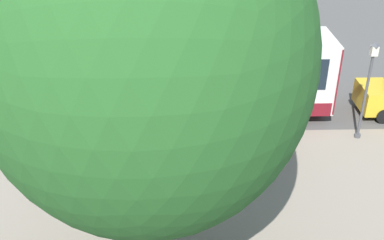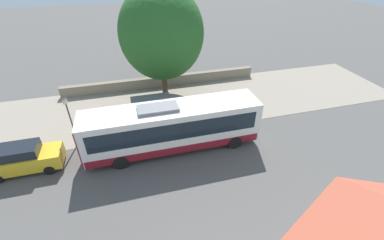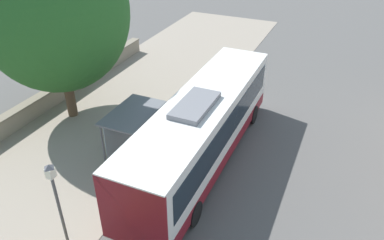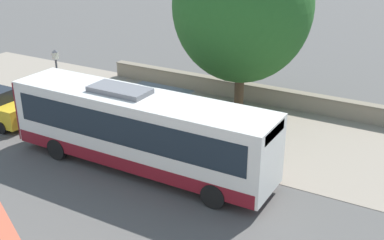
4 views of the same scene
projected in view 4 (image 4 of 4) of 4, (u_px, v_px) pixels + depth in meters
name	position (u px, v px, depth m)	size (l,w,h in m)	color
ground_plane	(178.00, 157.00, 22.11)	(120.00, 120.00, 0.00)	#514F4C
sidewalk_plaza	(222.00, 124.00, 25.70)	(9.00, 44.00, 0.02)	gray
stone_wall	(253.00, 92.00, 28.73)	(0.60, 20.00, 1.04)	gray
bus	(139.00, 129.00, 20.50)	(2.69, 12.10, 3.58)	silver
bus_shelter	(159.00, 98.00, 23.40)	(1.85, 3.06, 2.48)	#515459
pedestrian	(270.00, 162.00, 19.64)	(0.34, 0.22, 1.63)	#2D3347
bench	(210.00, 129.00, 23.95)	(0.40, 1.56, 0.88)	#4C7247
street_lamp_near	(58.00, 79.00, 25.20)	(0.28, 0.28, 3.94)	#4C4C51
shade_tree	(243.00, 6.00, 25.17)	(7.42, 7.42, 10.01)	brown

